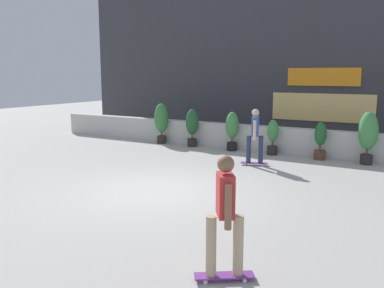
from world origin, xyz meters
name	(u,v)px	position (x,y,z in m)	size (l,w,h in m)	color
ground_plane	(160,191)	(0.00, 0.00, 0.00)	(48.00, 48.00, 0.00)	#B2AFA8
planter_wall	(255,138)	(0.00, 6.00, 0.45)	(18.00, 0.40, 0.90)	beige
building_backdrop	(292,61)	(0.00, 10.00, 3.25)	(20.00, 2.08, 6.50)	#38383D
potted_plant_0	(161,120)	(-3.76, 5.55, 0.92)	(0.55, 0.55, 1.58)	#2D2823
potted_plant_1	(192,125)	(-2.36, 5.55, 0.81)	(0.47, 0.47, 1.41)	#2D2823
potted_plant_2	(232,129)	(-0.71, 5.55, 0.79)	(0.46, 0.46, 1.39)	black
potted_plant_3	(273,136)	(0.80, 5.55, 0.63)	(0.36, 0.36, 1.20)	#2D2823
potted_plant_4	(320,139)	(2.38, 5.55, 0.65)	(0.37, 0.37, 1.22)	brown
potted_plant_5	(368,133)	(3.77, 5.55, 0.95)	(0.57, 0.57, 1.61)	#2D2823
skater_by_wall_left	(225,213)	(3.13, -3.02, 0.94)	(0.77, 0.62, 1.70)	#72338C
skater_mid_plaza	(255,134)	(0.88, 3.71, 0.94)	(0.82, 0.54, 1.70)	#72338C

